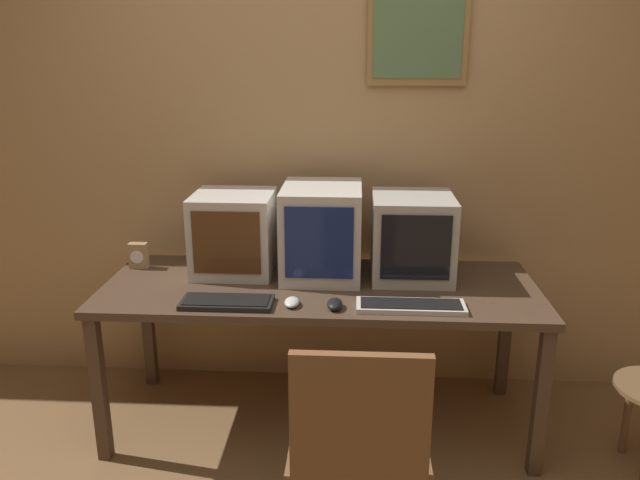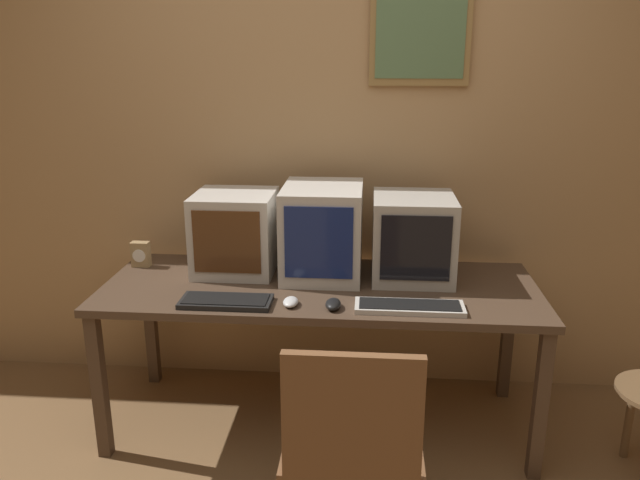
# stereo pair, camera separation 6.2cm
# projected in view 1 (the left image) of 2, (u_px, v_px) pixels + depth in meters

# --- Properties ---
(wall_back) EXTENTS (8.00, 0.08, 2.60)m
(wall_back) POSITION_uv_depth(u_px,v_px,m) (326.00, 146.00, 3.22)
(wall_back) COLOR tan
(wall_back) RESTS_ON ground_plane
(desk) EXTENTS (2.01, 0.77, 0.73)m
(desk) POSITION_uv_depth(u_px,v_px,m) (320.00, 298.00, 2.92)
(desk) COLOR #4C3828
(desk) RESTS_ON ground_plane
(monitor_left) EXTENTS (0.38, 0.39, 0.39)m
(monitor_left) POSITION_uv_depth(u_px,v_px,m) (234.00, 233.00, 3.03)
(monitor_left) COLOR beige
(monitor_left) RESTS_ON desk
(monitor_center) EXTENTS (0.37, 0.46, 0.43)m
(monitor_center) POSITION_uv_depth(u_px,v_px,m) (322.00, 231.00, 2.98)
(monitor_center) COLOR beige
(monitor_center) RESTS_ON desk
(monitor_right) EXTENTS (0.38, 0.41, 0.39)m
(monitor_right) POSITION_uv_depth(u_px,v_px,m) (412.00, 236.00, 2.96)
(monitor_right) COLOR #B7B2A8
(monitor_right) RESTS_ON desk
(keyboard_main) EXTENTS (0.39, 0.17, 0.03)m
(keyboard_main) POSITION_uv_depth(u_px,v_px,m) (227.00, 302.00, 2.67)
(keyboard_main) COLOR black
(keyboard_main) RESTS_ON desk
(keyboard_side) EXTENTS (0.46, 0.15, 0.03)m
(keyboard_side) POSITION_uv_depth(u_px,v_px,m) (411.00, 306.00, 2.63)
(keyboard_side) COLOR beige
(keyboard_side) RESTS_ON desk
(mouse_near_keyboard) EXTENTS (0.06, 0.11, 0.03)m
(mouse_near_keyboard) POSITION_uv_depth(u_px,v_px,m) (292.00, 302.00, 2.66)
(mouse_near_keyboard) COLOR silver
(mouse_near_keyboard) RESTS_ON desk
(mouse_far_corner) EXTENTS (0.07, 0.11, 0.04)m
(mouse_far_corner) POSITION_uv_depth(u_px,v_px,m) (335.00, 304.00, 2.63)
(mouse_far_corner) COLOR black
(mouse_far_corner) RESTS_ON desk
(desk_clock) EXTENTS (0.09, 0.05, 0.13)m
(desk_clock) POSITION_uv_depth(u_px,v_px,m) (138.00, 256.00, 3.11)
(desk_clock) COLOR #A38456
(desk_clock) RESTS_ON desk
(office_chair) EXTENTS (0.49, 0.49, 0.92)m
(office_chair) POSITION_uv_depth(u_px,v_px,m) (358.00, 469.00, 2.13)
(office_chair) COLOR black
(office_chair) RESTS_ON ground_plane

